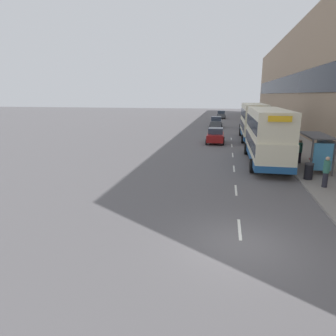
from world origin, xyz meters
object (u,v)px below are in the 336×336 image
(car_1, at_px, (215,136))
(pedestrian_2, at_px, (332,152))
(bus_shelter, at_px, (319,146))
(car_0, at_px, (221,115))
(double_decker_bus_ahead, at_px, (253,121))
(pedestrian_at_shelter, at_px, (300,151))
(litter_bin, at_px, (309,171))
(pedestrian_3, at_px, (326,172))
(pedestrian_1, at_px, (321,151))
(double_decker_bus_near, at_px, (267,135))
(car_2, at_px, (216,122))
(car_3, at_px, (246,123))

(car_1, relative_size, pedestrian_2, 2.18)
(bus_shelter, xyz_separation_m, car_0, (-7.66, 48.65, -1.01))
(double_decker_bus_ahead, distance_m, pedestrian_at_shelter, 13.44)
(double_decker_bus_ahead, distance_m, car_1, 5.75)
(bus_shelter, xyz_separation_m, pedestrian_at_shelter, (-0.76, 2.08, -0.80))
(bus_shelter, bearing_deg, litter_bin, -114.35)
(pedestrian_at_shelter, xyz_separation_m, pedestrian_3, (0.05, -6.38, -0.02))
(car_0, relative_size, pedestrian_1, 2.46)
(litter_bin, bearing_deg, car_1, 113.88)
(pedestrian_1, relative_size, pedestrian_3, 0.98)
(car_0, height_order, pedestrian_2, pedestrian_2)
(double_decker_bus_near, xyz_separation_m, pedestrian_at_shelter, (2.54, -0.06, -1.21))
(car_1, bearing_deg, car_2, -88.28)
(double_decker_bus_ahead, distance_m, car_3, 12.56)
(car_0, bearing_deg, pedestrian_2, 101.50)
(pedestrian_2, bearing_deg, car_3, 101.30)
(pedestrian_at_shelter, bearing_deg, pedestrian_2, 9.84)
(double_decker_bus_ahead, bearing_deg, car_3, 90.11)
(pedestrian_1, height_order, pedestrian_2, pedestrian_2)
(pedestrian_3, bearing_deg, car_0, 97.48)
(double_decker_bus_near, height_order, car_2, double_decker_bus_near)
(pedestrian_2, relative_size, litter_bin, 1.73)
(car_1, bearing_deg, double_decker_bus_ahead, -141.01)
(car_2, bearing_deg, double_decker_bus_ahead, 109.75)
(pedestrian_1, xyz_separation_m, litter_bin, (-2.14, -5.35, -0.38))
(car_0, relative_size, litter_bin, 4.15)
(car_2, xyz_separation_m, pedestrian_1, (9.04, -26.04, 0.16))
(car_1, bearing_deg, double_decker_bus_near, 114.22)
(pedestrian_at_shelter, bearing_deg, bus_shelter, -70.02)
(car_1, distance_m, car_2, 16.97)
(double_decker_bus_near, xyz_separation_m, car_0, (-4.36, 46.52, -1.41))
(car_3, distance_m, litter_bin, 30.48)
(car_0, xyz_separation_m, pedestrian_3, (6.95, -52.95, 0.19))
(car_1, distance_m, pedestrian_2, 13.12)
(car_3, relative_size, pedestrian_1, 2.39)
(car_1, bearing_deg, litter_bin, 113.88)
(car_3, bearing_deg, litter_bin, -86.07)
(car_2, bearing_deg, car_1, 91.72)
(bus_shelter, bearing_deg, pedestrian_at_shelter, 109.98)
(car_1, bearing_deg, pedestrian_1, 133.22)
(pedestrian_at_shelter, relative_size, litter_bin, 1.75)
(pedestrian_at_shelter, distance_m, pedestrian_1, 1.77)
(car_3, xyz_separation_m, pedestrian_3, (2.60, -32.00, 0.20))
(bus_shelter, height_order, double_decker_bus_ahead, double_decker_bus_ahead)
(double_decker_bus_near, distance_m, car_2, 27.02)
(car_0, bearing_deg, double_decker_bus_ahead, 97.45)
(double_decker_bus_ahead, xyz_separation_m, pedestrian_1, (4.21, -12.58, -1.24))
(pedestrian_2, xyz_separation_m, litter_bin, (-2.95, -5.21, -0.40))
(double_decker_bus_near, relative_size, pedestrian_at_shelter, 5.75)
(litter_bin, bearing_deg, pedestrian_3, -72.14)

